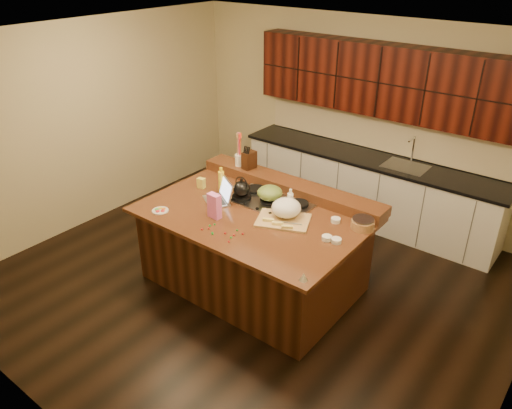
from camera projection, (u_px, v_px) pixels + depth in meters
The scene contains 33 objects.
room at pixel (253, 176), 5.17m from camera, with size 5.52×5.02×2.72m.
island at pixel (253, 248), 5.58m from camera, with size 2.40×1.60×0.92m.
back_ledge at pixel (290, 186), 5.83m from camera, with size 2.40×0.30×0.12m, color black.
cooktop at pixel (270, 201), 5.57m from camera, with size 0.92×0.52×0.05m.
back_counter at pixel (372, 153), 6.73m from camera, with size 3.70×0.66×2.40m.
kettle at pixel (242, 189), 5.59m from camera, with size 0.20×0.20×0.18m, color black.
green_bowl at pixel (270, 193), 5.52m from camera, with size 0.28×0.28×0.16m, color #556E2C.
laptop at pixel (221, 196), 5.59m from camera, with size 0.43×0.41×0.24m.
oil_bottle at pixel (221, 182), 5.73m from camera, with size 0.07×0.07×0.27m, color yellow.
vinegar_bottle at pixel (290, 204), 5.28m from camera, with size 0.06×0.06×0.25m, color silver.
wooden_tray at pixel (286, 211), 5.21m from camera, with size 0.65×0.58×0.22m.
ramekin_a at pixel (327, 238), 4.87m from camera, with size 0.10×0.10×0.04m, color white.
ramekin_b at pixel (336, 241), 4.82m from camera, with size 0.10×0.10×0.04m, color white.
ramekin_c at pixel (336, 220), 5.18m from camera, with size 0.10×0.10×0.04m, color white.
strainer_bowl at pixel (363, 224), 5.06m from camera, with size 0.24×0.24×0.09m, color #996B3F.
kitchen_timer at pixel (304, 277), 4.28m from camera, with size 0.08×0.08×0.07m, color silver.
pink_bag at pixel (214, 206), 5.22m from camera, with size 0.14×0.08×0.27m, color #F774CE.
candy_plate at pixel (160, 211), 5.40m from camera, with size 0.18×0.18×0.01m, color white.
package_box at pixel (201, 183), 5.89m from camera, with size 0.09×0.06×0.12m, color #D3CB4A.
utensil_crock at pixel (240, 160), 6.19m from camera, with size 0.12×0.12×0.14m, color white.
knife_block at pixel (249, 160), 6.09m from camera, with size 0.11×0.17×0.21m, color black.
gumdrop_0 at pixel (229, 242), 4.83m from camera, with size 0.02×0.02×0.02m, color red.
gumdrop_1 at pixel (212, 234), 4.96m from camera, with size 0.02×0.02×0.02m, color #198C26.
gumdrop_2 at pixel (202, 229), 5.04m from camera, with size 0.02×0.02×0.02m, color red.
gumdrop_3 at pixel (215, 224), 5.13m from camera, with size 0.02×0.02×0.02m, color #198C26.
gumdrop_4 at pixel (209, 228), 5.05m from camera, with size 0.02×0.02×0.02m, color red.
gumdrop_5 at pixel (212, 233), 4.98m from camera, with size 0.02×0.02×0.02m, color #198C26.
gumdrop_6 at pixel (243, 234), 4.96m from camera, with size 0.02×0.02×0.02m, color red.
gumdrop_7 at pixel (210, 226), 5.11m from camera, with size 0.02×0.02×0.02m, color #198C26.
gumdrop_8 at pixel (234, 235), 4.94m from camera, with size 0.02×0.02×0.02m, color red.
gumdrop_9 at pixel (231, 238), 4.90m from camera, with size 0.02×0.02×0.02m, color #198C26.
gumdrop_10 at pixel (225, 233), 4.97m from camera, with size 0.02×0.02×0.02m, color red.
gumdrop_11 at pixel (237, 230), 5.02m from camera, with size 0.02×0.02×0.02m, color #198C26.
Camera 1 is at (2.92, -3.70, 3.49)m, focal length 35.00 mm.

